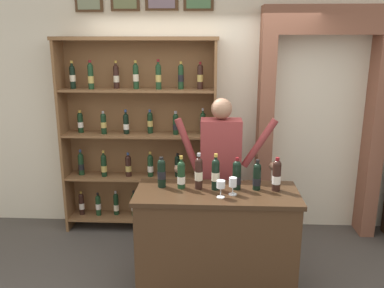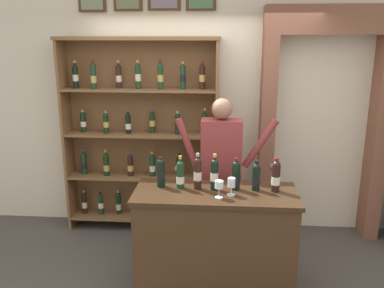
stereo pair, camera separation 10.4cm
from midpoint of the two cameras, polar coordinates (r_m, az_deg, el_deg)
name	(u,v)px [view 1 (the left image)]	position (r m, az deg, el deg)	size (l,w,h in m)	color
ground_plane	(194,287)	(4.04, -0.50, -19.45)	(14.00, 14.00, 0.02)	#47423D
back_wall	(200,91)	(4.80, 0.44, 7.51)	(12.00, 0.19, 3.29)	beige
wine_shelf	(139,133)	(4.74, -8.04, 1.57)	(1.81, 0.34, 2.27)	brown
archway_doorway	(318,109)	(4.84, 16.78, 4.72)	(1.39, 0.45, 2.59)	brown
tasting_counter	(216,241)	(3.78, 2.59, -13.44)	(1.44, 0.60, 0.95)	#422B19
shopkeeper	(221,163)	(4.07, 3.34, -2.66)	(1.03, 0.22, 1.69)	#2D3347
tasting_bottle_rosso	(162,172)	(3.65, -5.12, -3.97)	(0.08, 0.08, 0.28)	black
tasting_bottle_bianco	(181,174)	(3.61, -2.34, -4.31)	(0.07, 0.07, 0.30)	#19381E
tasting_bottle_vin_santo	(199,172)	(3.59, 0.12, -4.03)	(0.07, 0.07, 0.33)	black
tasting_bottle_brunello	(216,173)	(3.57, 2.50, -4.15)	(0.07, 0.07, 0.33)	black
tasting_bottle_super_tuscan	(237,175)	(3.60, 5.50, -4.34)	(0.08, 0.08, 0.29)	black
tasting_bottle_chianti	(257,176)	(3.61, 8.32, -4.50)	(0.07, 0.07, 0.28)	black
tasting_bottle_prosecco	(277,175)	(3.62, 11.02, -4.32)	(0.08, 0.08, 0.30)	black
wine_glass_left	(221,185)	(3.42, 3.20, -5.84)	(0.07, 0.07, 0.15)	silver
wine_glass_right	(233,183)	(3.48, 4.92, -5.49)	(0.07, 0.07, 0.15)	silver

